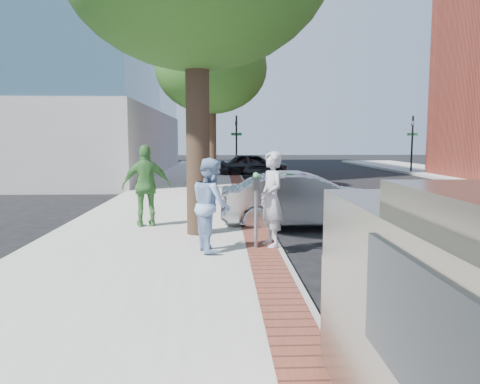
{
  "coord_description": "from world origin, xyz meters",
  "views": [
    {
      "loc": [
        -0.08,
        -8.5,
        2.26
      ],
      "look_at": [
        0.29,
        0.88,
        1.2
      ],
      "focal_mm": 35.0,
      "sensor_mm": 36.0,
      "label": 1
    }
  ],
  "objects_px": {
    "parking_meter": "(256,194)",
    "sedan_silver": "(306,200)",
    "person_green": "(146,186)",
    "person_officer": "(211,205)",
    "person_gray": "(271,199)",
    "bg_car": "(254,165)"
  },
  "relations": [
    {
      "from": "parking_meter",
      "to": "sedan_silver",
      "type": "bearing_deg",
      "value": 62.19
    },
    {
      "from": "parking_meter",
      "to": "person_green",
      "type": "bearing_deg",
      "value": 135.43
    },
    {
      "from": "person_officer",
      "to": "sedan_silver",
      "type": "relative_size",
      "value": 0.41
    },
    {
      "from": "person_gray",
      "to": "person_officer",
      "type": "distance_m",
      "value": 1.23
    },
    {
      "from": "parking_meter",
      "to": "person_officer",
      "type": "xyz_separation_m",
      "value": [
        -0.86,
        -0.18,
        -0.17
      ]
    },
    {
      "from": "person_gray",
      "to": "person_officer",
      "type": "xyz_separation_m",
      "value": [
        -1.18,
        -0.34,
        -0.05
      ]
    },
    {
      "from": "parking_meter",
      "to": "person_officer",
      "type": "bearing_deg",
      "value": -168.17
    },
    {
      "from": "person_officer",
      "to": "person_green",
      "type": "xyz_separation_m",
      "value": [
        -1.63,
        2.63,
        0.1
      ]
    },
    {
      "from": "person_officer",
      "to": "bg_car",
      "type": "height_order",
      "value": "person_officer"
    },
    {
      "from": "person_officer",
      "to": "person_green",
      "type": "distance_m",
      "value": 3.1
    },
    {
      "from": "parking_meter",
      "to": "person_green",
      "type": "xyz_separation_m",
      "value": [
        -2.49,
        2.45,
        -0.07
      ]
    },
    {
      "from": "person_green",
      "to": "bg_car",
      "type": "xyz_separation_m",
      "value": [
        3.78,
        17.08,
        -0.42
      ]
    },
    {
      "from": "person_green",
      "to": "sedan_silver",
      "type": "height_order",
      "value": "person_green"
    },
    {
      "from": "person_gray",
      "to": "bg_car",
      "type": "bearing_deg",
      "value": 159.18
    },
    {
      "from": "parking_meter",
      "to": "bg_car",
      "type": "distance_m",
      "value": 19.58
    },
    {
      "from": "parking_meter",
      "to": "person_officer",
      "type": "height_order",
      "value": "person_officer"
    },
    {
      "from": "parking_meter",
      "to": "person_gray",
      "type": "distance_m",
      "value": 0.37
    },
    {
      "from": "parking_meter",
      "to": "person_officer",
      "type": "distance_m",
      "value": 0.9
    },
    {
      "from": "person_gray",
      "to": "sedan_silver",
      "type": "distance_m",
      "value": 2.92
    },
    {
      "from": "parking_meter",
      "to": "person_green",
      "type": "relative_size",
      "value": 0.75
    },
    {
      "from": "person_gray",
      "to": "person_green",
      "type": "bearing_deg",
      "value": -147.15
    },
    {
      "from": "person_green",
      "to": "person_gray",
      "type": "bearing_deg",
      "value": 126.72
    }
  ]
}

